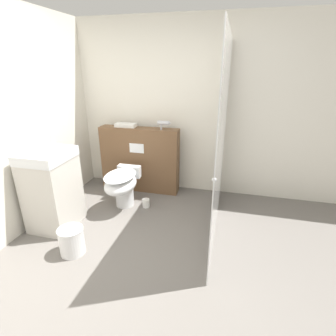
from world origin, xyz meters
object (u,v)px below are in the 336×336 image
(hair_drier, at_px, (164,123))
(waste_bin, at_px, (72,241))
(toilet, at_px, (122,185))
(sink_vanity, at_px, (52,189))

(hair_drier, bearing_deg, waste_bin, -109.74)
(toilet, distance_m, sink_vanity, 0.88)
(toilet, xyz_separation_m, sink_vanity, (-0.62, -0.61, 0.15))
(toilet, height_order, hair_drier, hair_drier)
(sink_vanity, xyz_separation_m, hair_drier, (1.06, 1.18, 0.61))
(hair_drier, xyz_separation_m, waste_bin, (-0.58, -1.60, -0.94))
(sink_vanity, relative_size, waste_bin, 3.77)
(hair_drier, distance_m, waste_bin, 1.95)
(waste_bin, bearing_deg, toilet, 82.65)
(toilet, relative_size, hair_drier, 3.41)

